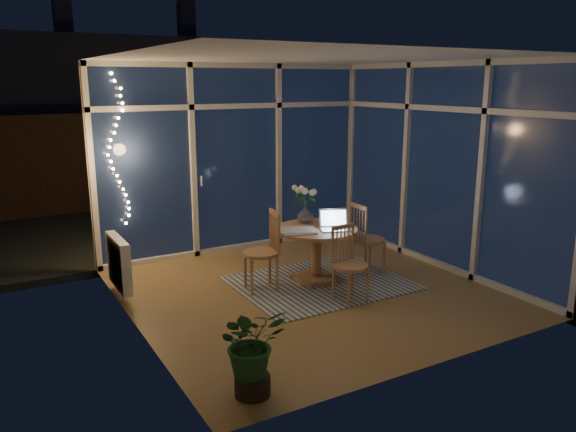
# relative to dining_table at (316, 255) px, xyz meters

# --- Properties ---
(floor) EXTENTS (4.00, 4.00, 0.00)m
(floor) POSITION_rel_dining_table_xyz_m (-0.24, -0.25, -0.33)
(floor) COLOR olive
(floor) RESTS_ON ground
(ceiling) EXTENTS (4.00, 4.00, 0.00)m
(ceiling) POSITION_rel_dining_table_xyz_m (-0.24, -0.25, 2.27)
(ceiling) COLOR white
(ceiling) RESTS_ON wall_back
(wall_back) EXTENTS (4.00, 0.04, 2.60)m
(wall_back) POSITION_rel_dining_table_xyz_m (-0.24, 1.75, 0.97)
(wall_back) COLOR beige
(wall_back) RESTS_ON floor
(wall_front) EXTENTS (4.00, 0.04, 2.60)m
(wall_front) POSITION_rel_dining_table_xyz_m (-0.24, -2.25, 0.97)
(wall_front) COLOR beige
(wall_front) RESTS_ON floor
(wall_left) EXTENTS (0.04, 4.00, 2.60)m
(wall_left) POSITION_rel_dining_table_xyz_m (-2.24, -0.25, 0.97)
(wall_left) COLOR beige
(wall_left) RESTS_ON floor
(wall_right) EXTENTS (0.04, 4.00, 2.60)m
(wall_right) POSITION_rel_dining_table_xyz_m (1.76, -0.25, 0.97)
(wall_right) COLOR beige
(wall_right) RESTS_ON floor
(window_wall_back) EXTENTS (4.00, 0.10, 2.60)m
(window_wall_back) POSITION_rel_dining_table_xyz_m (-0.24, 1.71, 0.97)
(window_wall_back) COLOR silver
(window_wall_back) RESTS_ON floor
(window_wall_right) EXTENTS (0.10, 4.00, 2.60)m
(window_wall_right) POSITION_rel_dining_table_xyz_m (1.72, -0.25, 0.97)
(window_wall_right) COLOR silver
(window_wall_right) RESTS_ON floor
(radiator) EXTENTS (0.10, 0.70, 0.58)m
(radiator) POSITION_rel_dining_table_xyz_m (-2.18, 0.65, 0.07)
(radiator) COLOR silver
(radiator) RESTS_ON wall_left
(fairy_lights) EXTENTS (0.24, 0.10, 1.85)m
(fairy_lights) POSITION_rel_dining_table_xyz_m (-1.89, 1.63, 1.19)
(fairy_lights) COLOR #E7AA5C
(fairy_lights) RESTS_ON window_wall_back
(garden_patio) EXTENTS (12.00, 6.00, 0.10)m
(garden_patio) POSITION_rel_dining_table_xyz_m (0.26, 4.75, -0.39)
(garden_patio) COLOR black
(garden_patio) RESTS_ON ground
(garden_fence) EXTENTS (11.00, 0.08, 1.80)m
(garden_fence) POSITION_rel_dining_table_xyz_m (-0.24, 5.25, 0.57)
(garden_fence) COLOR #352313
(garden_fence) RESTS_ON ground
(neighbour_roof) EXTENTS (7.00, 3.00, 2.20)m
(neighbour_roof) POSITION_rel_dining_table_xyz_m (0.06, 8.25, 1.87)
(neighbour_roof) COLOR #34373F
(neighbour_roof) RESTS_ON ground
(garden_shrubs) EXTENTS (0.90, 0.90, 0.90)m
(garden_shrubs) POSITION_rel_dining_table_xyz_m (-1.04, 3.15, 0.12)
(garden_shrubs) COLOR #163218
(garden_shrubs) RESTS_ON ground
(rug) EXTENTS (1.98, 1.58, 0.01)m
(rug) POSITION_rel_dining_table_xyz_m (0.00, -0.10, -0.33)
(rug) COLOR beige
(rug) RESTS_ON floor
(dining_table) EXTENTS (0.98, 0.98, 0.67)m
(dining_table) POSITION_rel_dining_table_xyz_m (0.00, 0.00, 0.00)
(dining_table) COLOR #A76D4B
(dining_table) RESTS_ON floor
(chair_left) EXTENTS (0.51, 0.51, 0.94)m
(chair_left) POSITION_rel_dining_table_xyz_m (-0.72, 0.06, 0.14)
(chair_left) COLOR #A76D4B
(chair_left) RESTS_ON floor
(chair_right) EXTENTS (0.43, 0.43, 0.92)m
(chair_right) POSITION_rel_dining_table_xyz_m (0.72, -0.08, 0.13)
(chair_right) COLOR #A76D4B
(chair_right) RESTS_ON floor
(chair_front) EXTENTS (0.42, 0.42, 0.85)m
(chair_front) POSITION_rel_dining_table_xyz_m (-0.01, -0.72, 0.09)
(chair_front) COLOR #A76D4B
(chair_front) RESTS_ON floor
(laptop) EXTENTS (0.43, 0.40, 0.25)m
(laptop) POSITION_rel_dining_table_xyz_m (0.14, -0.19, 0.46)
(laptop) COLOR #B9B9BE
(laptop) RESTS_ON dining_table
(flower_vase) EXTENTS (0.20, 0.20, 0.21)m
(flower_vase) POSITION_rel_dining_table_xyz_m (0.02, 0.29, 0.44)
(flower_vase) COLOR white
(flower_vase) RESTS_ON dining_table
(bowl) EXTENTS (0.15, 0.15, 0.04)m
(bowl) POSITION_rel_dining_table_xyz_m (0.32, 0.18, 0.35)
(bowl) COLOR white
(bowl) RESTS_ON dining_table
(newspapers) EXTENTS (0.46, 0.40, 0.02)m
(newspapers) POSITION_rel_dining_table_xyz_m (-0.26, -0.04, 0.34)
(newspapers) COLOR #B9B7B0
(newspapers) RESTS_ON dining_table
(phone) EXTENTS (0.13, 0.10, 0.01)m
(phone) POSITION_rel_dining_table_xyz_m (0.06, -0.18, 0.34)
(phone) COLOR black
(phone) RESTS_ON dining_table
(potted_plant) EXTENTS (0.58, 0.52, 0.76)m
(potted_plant) POSITION_rel_dining_table_xyz_m (-1.79, -1.90, 0.05)
(potted_plant) COLOR #1A4820
(potted_plant) RESTS_ON floor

